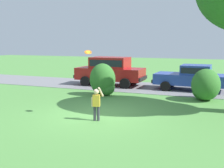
{
  "coord_description": "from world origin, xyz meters",
  "views": [
    {
      "loc": [
        4.55,
        -9.82,
        2.93
      ],
      "look_at": [
        0.16,
        1.3,
        1.1
      ],
      "focal_mm": 44.24,
      "sensor_mm": 36.0,
      "label": 1
    }
  ],
  "objects_px": {
    "child_thrower": "(96,102)",
    "parked_sedan": "(192,77)",
    "frisbee": "(88,52)",
    "parked_suv": "(110,70)"
  },
  "relations": [
    {
      "from": "child_thrower",
      "to": "frisbee",
      "type": "distance_m",
      "value": 1.98
    },
    {
      "from": "parked_suv",
      "to": "frisbee",
      "type": "bearing_deg",
      "value": -74.37
    },
    {
      "from": "parked_sedan",
      "to": "frisbee",
      "type": "xyz_separation_m",
      "value": [
        -3.24,
        -7.54,
        1.69
      ]
    },
    {
      "from": "child_thrower",
      "to": "parked_suv",
      "type": "bearing_deg",
      "value": 108.48
    },
    {
      "from": "parked_sedan",
      "to": "frisbee",
      "type": "bearing_deg",
      "value": -113.25
    },
    {
      "from": "parked_sedan",
      "to": "child_thrower",
      "type": "height_order",
      "value": "parked_sedan"
    },
    {
      "from": "child_thrower",
      "to": "parked_sedan",
      "type": "bearing_deg",
      "value": 71.79
    },
    {
      "from": "child_thrower",
      "to": "frisbee",
      "type": "bearing_deg",
      "value": 137.93
    },
    {
      "from": "parked_suv",
      "to": "frisbee",
      "type": "distance_m",
      "value": 7.94
    },
    {
      "from": "parked_sedan",
      "to": "frisbee",
      "type": "relative_size",
      "value": 14.66
    }
  ]
}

